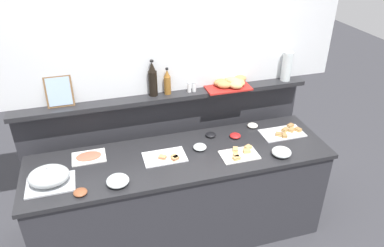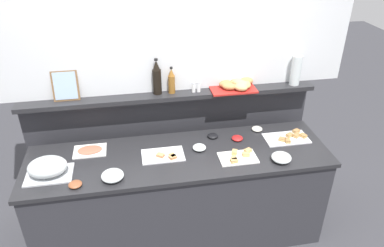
{
  "view_description": "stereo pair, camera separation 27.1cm",
  "coord_description": "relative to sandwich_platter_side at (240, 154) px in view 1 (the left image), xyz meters",
  "views": [
    {
      "loc": [
        -0.59,
        -2.36,
        2.59
      ],
      "look_at": [
        0.12,
        0.1,
        1.11
      ],
      "focal_mm": 34.46,
      "sensor_mm": 36.0,
      "label": 1
    },
    {
      "loc": [
        -0.33,
        -2.42,
        2.59
      ],
      "look_at": [
        0.12,
        0.1,
        1.11
      ],
      "focal_mm": 34.46,
      "sensor_mm": 36.0,
      "label": 2
    }
  ],
  "objects": [
    {
      "name": "framed_picture",
      "position": [
        -1.32,
        0.61,
        0.45
      ],
      "size": [
        0.21,
        0.07,
        0.25
      ],
      "color": "brown",
      "rests_on": "back_ledge_unit"
    },
    {
      "name": "glass_bowl_small",
      "position": [
        -0.28,
        0.17,
        0.01
      ],
      "size": [
        0.11,
        0.11,
        0.04
      ],
      "color": "silver",
      "rests_on": "buffet_counter"
    },
    {
      "name": "condiment_bowl_teal",
      "position": [
        0.28,
        0.38,
        0.01
      ],
      "size": [
        0.09,
        0.09,
        0.03
      ],
      "primitive_type": "ellipsoid",
      "color": "silver",
      "rests_on": "buffet_counter"
    },
    {
      "name": "condiment_bowl_cream",
      "position": [
        -1.25,
        -0.13,
        0.01
      ],
      "size": [
        0.1,
        0.1,
        0.03
      ],
      "primitive_type": "ellipsoid",
      "color": "brown",
      "rests_on": "buffet_counter"
    },
    {
      "name": "upper_wall_panel",
      "position": [
        -0.46,
        0.67,
        1.02
      ],
      "size": [
        3.18,
        0.08,
        1.38
      ],
      "primitive_type": "cube",
      "color": "silver",
      "rests_on": "back_ledge_unit"
    },
    {
      "name": "serving_cloche",
      "position": [
        -1.45,
        0.03,
        0.06
      ],
      "size": [
        0.34,
        0.24,
        0.17
      ],
      "color": "#B7BABF",
      "rests_on": "buffet_counter"
    },
    {
      "name": "glass_bowl_large",
      "position": [
        0.32,
        -0.09,
        0.02
      ],
      "size": [
        0.16,
        0.16,
        0.06
      ],
      "color": "silver",
      "rests_on": "buffet_counter"
    },
    {
      "name": "wine_bottle_dark",
      "position": [
        -0.57,
        0.6,
        0.47
      ],
      "size": [
        0.08,
        0.08,
        0.32
      ],
      "color": "black",
      "rests_on": "back_ledge_unit"
    },
    {
      "name": "back_ledge_unit",
      "position": [
        -0.46,
        0.65,
        -0.25
      ],
      "size": [
        2.58,
        0.22,
        1.22
      ],
      "color": "#2D2D33",
      "rests_on": "ground_plane"
    },
    {
      "name": "sandwich_platter_side",
      "position": [
        0.0,
        0.0,
        0.0
      ],
      "size": [
        0.3,
        0.19,
        0.04
      ],
      "color": "white",
      "rests_on": "buffet_counter"
    },
    {
      "name": "sandwich_platter_front",
      "position": [
        -0.58,
        0.13,
        -0.0
      ],
      "size": [
        0.34,
        0.21,
        0.04
      ],
      "color": "silver",
      "rests_on": "buffet_counter"
    },
    {
      "name": "condiment_bowl_red",
      "position": [
        0.07,
        0.26,
        0.01
      ],
      "size": [
        0.1,
        0.1,
        0.03
      ],
      "primitive_type": "ellipsoid",
      "color": "red",
      "rests_on": "buffet_counter"
    },
    {
      "name": "salt_shaker",
      "position": [
        -0.26,
        0.57,
        0.37
      ],
      "size": [
        0.03,
        0.03,
        0.09
      ],
      "color": "white",
      "rests_on": "back_ledge_unit"
    },
    {
      "name": "glass_bowl_medium",
      "position": [
        -0.98,
        -0.09,
        0.02
      ],
      "size": [
        0.17,
        0.17,
        0.07
      ],
      "color": "silver",
      "rests_on": "buffet_counter"
    },
    {
      "name": "vinegar_bottle_amber",
      "position": [
        -0.45,
        0.59,
        0.43
      ],
      "size": [
        0.06,
        0.06,
        0.24
      ],
      "color": "#8E5B23",
      "rests_on": "back_ledge_unit"
    },
    {
      "name": "water_carafe",
      "position": [
        0.67,
        0.57,
        0.46
      ],
      "size": [
        0.09,
        0.09,
        0.27
      ],
      "primitive_type": "cylinder",
      "color": "silver",
      "rests_on": "back_ledge_unit"
    },
    {
      "name": "cold_cuts_platter",
      "position": [
        -1.17,
        0.3,
        -0.0
      ],
      "size": [
        0.26,
        0.19,
        0.02
      ],
      "color": "white",
      "rests_on": "buffet_counter"
    },
    {
      "name": "pepper_shaker",
      "position": [
        -0.21,
        0.57,
        0.37
      ],
      "size": [
        0.03,
        0.03,
        0.09
      ],
      "color": "white",
      "rests_on": "back_ledge_unit"
    },
    {
      "name": "sandwich_platter_rear",
      "position": [
        0.51,
        0.2,
        -0.0
      ],
      "size": [
        0.38,
        0.21,
        0.04
      ],
      "color": "silver",
      "rests_on": "buffet_counter"
    },
    {
      "name": "buffet_counter",
      "position": [
        -0.46,
        0.13,
        -0.45
      ],
      "size": [
        2.45,
        0.69,
        0.88
      ],
      "color": "#2D2D33",
      "rests_on": "ground_plane"
    },
    {
      "name": "condiment_bowl_dark",
      "position": [
        -0.13,
        0.34,
        0.0
      ],
      "size": [
        0.09,
        0.09,
        0.03
      ],
      "primitive_type": "ellipsoid",
      "color": "black",
      "rests_on": "buffet_counter"
    },
    {
      "name": "ground_plane",
      "position": [
        -0.46,
        0.73,
        -0.89
      ],
      "size": [
        12.0,
        12.0,
        0.0
      ],
      "primitive_type": "plane",
      "color": "#38383D"
    },
    {
      "name": "bread_basket",
      "position": [
        0.13,
        0.58,
        0.36
      ],
      "size": [
        0.41,
        0.28,
        0.08
      ],
      "color": "#B2231E",
      "rests_on": "back_ledge_unit"
    }
  ]
}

